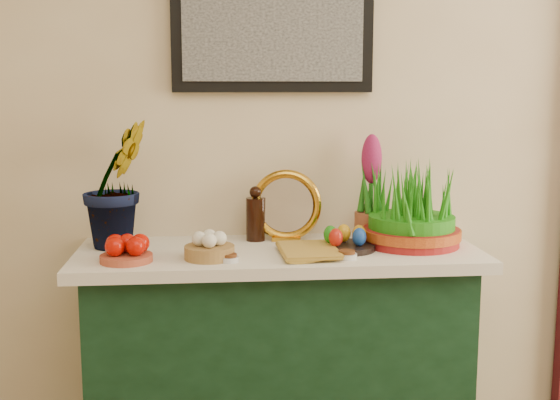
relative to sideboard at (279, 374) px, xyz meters
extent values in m
cube|color=beige|center=(0.35, 0.25, 0.93)|extent=(4.00, 0.04, 2.70)
cube|color=black|center=(0.00, 0.23, 1.27)|extent=(0.74, 0.03, 0.54)
cube|color=#A5A5A5|center=(0.00, 0.21, 1.27)|extent=(0.66, 0.01, 0.46)
cube|color=#153B23|center=(0.00, 0.00, 0.00)|extent=(1.30, 0.45, 0.85)
cube|color=silver|center=(0.00, 0.00, 0.45)|extent=(1.40, 0.55, 0.04)
imported|color=#227418|center=(-0.56, 0.09, 0.76)|extent=(0.39, 0.39, 0.59)
cylinder|color=#AB482E|center=(-0.51, -0.14, 0.48)|extent=(0.22, 0.22, 0.02)
cylinder|color=olive|center=(-0.24, -0.13, 0.49)|extent=(0.18, 0.18, 0.04)
cylinder|color=black|center=(-0.07, 0.14, 0.54)|extent=(0.07, 0.07, 0.16)
sphere|color=black|center=(-0.07, 0.14, 0.65)|extent=(0.04, 0.04, 0.04)
cube|color=gold|center=(0.04, 0.13, 0.47)|extent=(0.11, 0.07, 0.02)
torus|color=gold|center=(0.04, 0.14, 0.60)|extent=(0.27, 0.10, 0.26)
cylinder|color=silver|center=(0.04, 0.14, 0.60)|extent=(0.20, 0.06, 0.20)
imported|color=#B88F34|center=(0.00, -0.11, 0.48)|extent=(0.18, 0.26, 0.03)
cylinder|color=silver|center=(-0.18, -0.17, 0.47)|extent=(0.06, 0.06, 0.02)
cylinder|color=#592D14|center=(-0.18, -0.17, 0.49)|extent=(0.05, 0.05, 0.01)
cylinder|color=silver|center=(0.21, -0.17, 0.47)|extent=(0.07, 0.07, 0.02)
cylinder|color=#592D14|center=(0.21, -0.17, 0.49)|extent=(0.05, 0.05, 0.01)
cylinder|color=black|center=(0.23, -0.05, 0.48)|extent=(0.22, 0.22, 0.02)
ellipsoid|color=red|center=(0.19, -0.08, 0.52)|extent=(0.05, 0.05, 0.06)
ellipsoid|color=#1742A2|center=(0.27, -0.08, 0.52)|extent=(0.05, 0.05, 0.06)
ellipsoid|color=gold|center=(0.23, -0.01, 0.52)|extent=(0.05, 0.05, 0.06)
ellipsoid|color=#228A19|center=(0.18, -0.03, 0.52)|extent=(0.05, 0.05, 0.06)
ellipsoid|color=#C58C17|center=(0.28, -0.03, 0.52)|extent=(0.05, 0.05, 0.06)
cylinder|color=#975032|center=(0.36, 0.15, 0.51)|extent=(0.12, 0.12, 0.10)
ellipsoid|color=#AA226B|center=(0.36, 0.15, 0.76)|extent=(0.08, 0.08, 0.18)
cylinder|color=maroon|center=(0.48, 0.01, 0.50)|extent=(0.34, 0.34, 0.06)
cylinder|color=maroon|center=(0.48, 0.01, 0.51)|extent=(0.35, 0.35, 0.03)
camera|label=1|loc=(-0.22, -2.39, 1.02)|focal=45.00mm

